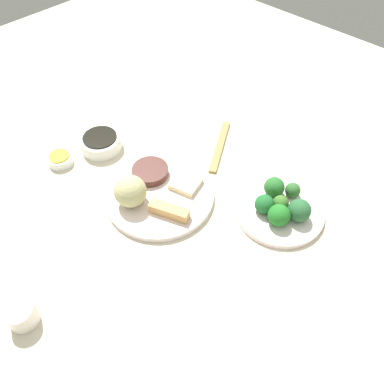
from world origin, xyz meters
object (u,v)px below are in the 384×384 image
object	(u,v)px
chopsticks_pair	(220,146)
soy_sauce_bowl	(101,143)
broccoli_plate	(279,210)
main_plate	(160,195)
teacup	(21,315)
sauce_ramekin_hot_mustard	(60,160)

from	to	relation	value
chopsticks_pair	soy_sauce_bowl	bearing A→B (deg)	-46.08
broccoli_plate	soy_sauce_bowl	xyz separation A→B (m)	(0.15, -0.48, 0.01)
main_plate	teacup	world-z (taller)	teacup
sauce_ramekin_hot_mustard	teacup	size ratio (longest dim) A/B	1.12
sauce_ramekin_hot_mustard	chopsticks_pair	distance (m)	0.43
main_plate	chopsticks_pair	world-z (taller)	main_plate
broccoli_plate	teacup	distance (m)	0.59
chopsticks_pair	broccoli_plate	bearing A→B (deg)	73.50
teacup	broccoli_plate	bearing A→B (deg)	160.25
main_plate	sauce_ramekin_hot_mustard	distance (m)	0.30
broccoli_plate	teacup	world-z (taller)	teacup
teacup	chopsticks_pair	bearing A→B (deg)	-175.60
main_plate	soy_sauce_bowl	bearing A→B (deg)	-92.81
sauce_ramekin_hot_mustard	soy_sauce_bowl	bearing A→B (deg)	164.24
sauce_ramekin_hot_mustard	chopsticks_pair	size ratio (longest dim) A/B	0.31
sauce_ramekin_hot_mustard	teacup	world-z (taller)	teacup
main_plate	sauce_ramekin_hot_mustard	size ratio (longest dim) A/B	4.12
teacup	soy_sauce_bowl	bearing A→B (deg)	-144.76
main_plate	chopsticks_pair	bearing A→B (deg)	-177.26
soy_sauce_bowl	sauce_ramekin_hot_mustard	bearing A→B (deg)	-15.76
main_plate	broccoli_plate	world-z (taller)	main_plate
main_plate	broccoli_plate	distance (m)	0.29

